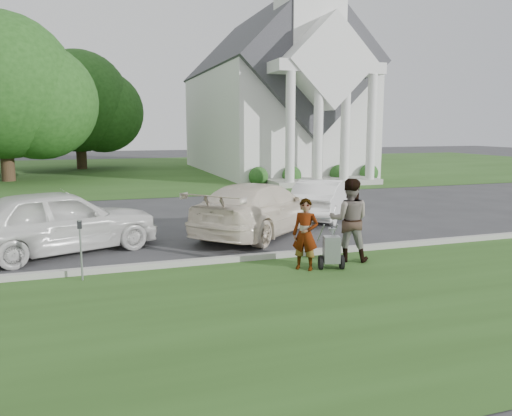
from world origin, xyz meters
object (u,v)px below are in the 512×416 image
tree_left (2,93)px  striping_cart (331,250)px  person_left (305,235)px  car_b (59,221)px  person_right (349,220)px  parking_meter_near (81,243)px  car_d (324,199)px  church (272,87)px  tree_back (79,106)px  car_c (259,208)px

tree_left → striping_cart: 25.15m
person_left → car_b: (-5.28, 3.34, 0.03)m
person_right → parking_meter_near: bearing=23.2°
tree_left → car_d: 21.34m
person_left → car_b: size_ratio=0.33×
church → striping_cart: 25.52m
parking_meter_near → tree_back: bearing=90.8°
parking_meter_near → car_b: car_b is taller
person_right → parking_meter_near: person_right is taller
car_d → person_left: bearing=100.1°
car_d → car_c: bearing=71.0°
person_right → car_d: (1.96, 5.40, -0.30)m
car_b → person_left: bearing=-142.6°
church → car_c: 21.79m
parking_meter_near → car_d: (7.99, 5.08, -0.13)m
car_b → car_c: 5.57m
church → striping_cart: size_ratio=20.53×
parking_meter_near → tree_left: bearing=101.4°
striping_cart → church: bearing=88.3°
tree_left → person_right: 24.87m
tree_back → striping_cart: bearing=-79.4°
striping_cart → person_left: size_ratio=0.73×
tree_back → tree_left: bearing=-116.6°
person_right → car_d: person_right is taller
person_left → car_c: 3.96m
tree_left → car_b: tree_left is taller
parking_meter_near → car_b: size_ratio=0.26×
person_left → car_b: car_b is taller
church → tree_back: size_ratio=2.51×
parking_meter_near → car_d: car_d is taller
striping_cart → person_right: person_right is taller
church → striping_cart: (-7.27, -23.84, -5.50)m
tree_left → person_left: 24.74m
tree_back → person_right: 31.10m
person_right → church: bearing=-79.5°
parking_meter_near → car_c: size_ratio=0.24×
person_left → church: bearing=111.1°
striping_cart → car_c: car_c is taller
tree_left → tree_back: bearing=63.4°
car_c → car_d: size_ratio=1.28×
tree_back → car_b: size_ratio=1.97×
tree_back → person_left: size_ratio=5.99×
tree_back → church: bearing=-27.8°
person_left → car_b: 6.25m
person_right → car_c: 3.72m
church → car_c: bearing=-111.0°
person_right → car_c: size_ratio=0.37×
parking_meter_near → car_d: bearing=32.4°
church → person_left: 25.49m
person_left → person_right: 1.37m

